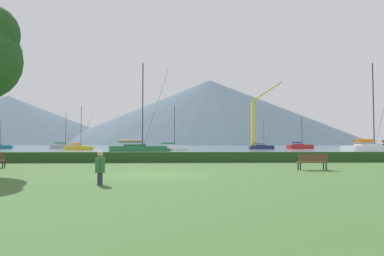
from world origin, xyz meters
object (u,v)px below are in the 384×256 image
(sailboat_slip_5, at_px, (263,147))
(sailboat_slip_7, at_px, (79,147))
(sailboat_slip_9, at_px, (172,148))
(park_bench_under_tree, at_px, (313,161))
(sailboat_slip_3, at_px, (64,146))
(sailboat_slip_4, at_px, (139,149))
(person_seated_viewer, at_px, (100,166))
(dock_crane, at_px, (254,126))
(sailboat_slip_6, at_px, (300,146))
(sailboat_slip_1, at_px, (371,149))

(sailboat_slip_5, relative_size, sailboat_slip_7, 0.76)
(sailboat_slip_9, bearing_deg, park_bench_under_tree, -87.46)
(sailboat_slip_3, bearing_deg, sailboat_slip_7, -72.00)
(sailboat_slip_4, relative_size, person_seated_viewer, 10.03)
(sailboat_slip_4, bearing_deg, dock_crane, 45.23)
(sailboat_slip_3, xyz_separation_m, park_bench_under_tree, (40.43, -80.51, -0.14))
(sailboat_slip_7, relative_size, person_seated_viewer, 8.12)
(sailboat_slip_3, height_order, sailboat_slip_9, sailboat_slip_3)
(sailboat_slip_4, xyz_separation_m, sailboat_slip_5, (28.00, 44.95, -0.16))
(sailboat_slip_6, height_order, dock_crane, dock_crane)
(sailboat_slip_4, height_order, park_bench_under_tree, sailboat_slip_4)
(sailboat_slip_5, height_order, sailboat_slip_6, sailboat_slip_6)
(sailboat_slip_5, height_order, sailboat_slip_7, sailboat_slip_7)
(sailboat_slip_9, bearing_deg, dock_crane, 37.27)
(sailboat_slip_6, bearing_deg, park_bench_under_tree, -123.30)
(sailboat_slip_6, bearing_deg, sailboat_slip_1, -113.71)
(sailboat_slip_1, xyz_separation_m, sailboat_slip_9, (-27.15, 25.19, -0.15))
(sailboat_slip_7, bearing_deg, person_seated_viewer, -77.31)
(sailboat_slip_4, height_order, sailboat_slip_6, sailboat_slip_4)
(dock_crane, bearing_deg, sailboat_slip_6, 18.45)
(sailboat_slip_3, bearing_deg, sailboat_slip_5, -17.40)
(sailboat_slip_7, bearing_deg, sailboat_slip_9, -29.00)
(person_seated_viewer, height_order, dock_crane, dock_crane)
(sailboat_slip_9, bearing_deg, sailboat_slip_5, 34.35)
(sailboat_slip_5, bearing_deg, park_bench_under_tree, -117.00)
(sailboat_slip_5, distance_m, dock_crane, 5.89)
(sailboat_slip_3, height_order, sailboat_slip_7, sailboat_slip_3)
(sailboat_slip_6, xyz_separation_m, dock_crane, (-14.20, -4.74, 5.36))
(park_bench_under_tree, bearing_deg, sailboat_slip_1, 51.40)
(sailboat_slip_4, xyz_separation_m, dock_crane, (25.85, 45.12, 5.32))
(sailboat_slip_9, height_order, person_seated_viewer, sailboat_slip_9)
(sailboat_slip_1, xyz_separation_m, dock_crane, (-5.44, 46.62, 5.30))
(sailboat_slip_1, xyz_separation_m, park_bench_under_tree, (-18.24, -25.87, -0.23))
(sailboat_slip_5, relative_size, park_bench_under_tree, 4.49)
(sailboat_slip_9, bearing_deg, person_seated_viewer, -99.05)
(sailboat_slip_7, bearing_deg, sailboat_slip_1, -39.70)
(sailboat_slip_4, bearing_deg, sailboat_slip_9, 65.11)
(sailboat_slip_1, relative_size, sailboat_slip_9, 1.35)
(sailboat_slip_7, bearing_deg, sailboat_slip_5, 9.82)
(sailboat_slip_3, distance_m, sailboat_slip_9, 43.14)
(sailboat_slip_6, height_order, person_seated_viewer, sailboat_slip_6)
(sailboat_slip_1, height_order, sailboat_slip_9, sailboat_slip_1)
(sailboat_slip_7, height_order, person_seated_viewer, sailboat_slip_7)
(sailboat_slip_4, relative_size, sailboat_slip_6, 1.36)
(sailboat_slip_7, distance_m, dock_crane, 45.20)
(sailboat_slip_3, xyz_separation_m, sailboat_slip_7, (9.78, -19.21, -0.09))
(sailboat_slip_9, bearing_deg, sailboat_slip_1, -50.22)
(sailboat_slip_3, bearing_deg, person_seated_viewer, -80.07)
(sailboat_slip_4, bearing_deg, sailboat_slip_1, -17.70)
(sailboat_slip_3, relative_size, person_seated_viewer, 8.66)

